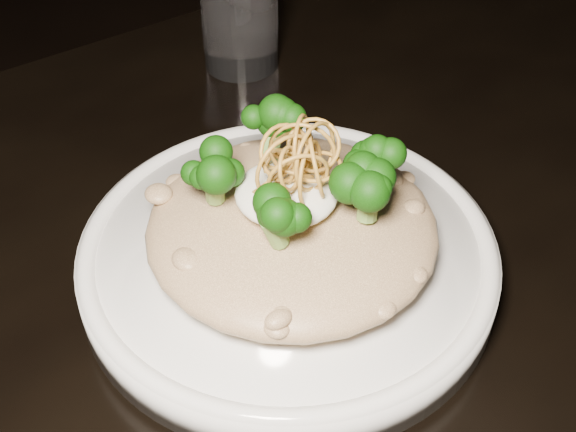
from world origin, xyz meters
The scene contains 7 objects.
table centered at (0.00, 0.00, 0.67)m, with size 1.10×0.80×0.75m.
plate centered at (-0.04, 0.04, 0.76)m, with size 0.28×0.28×0.03m, color white.
risotto centered at (-0.04, 0.03, 0.80)m, with size 0.19×0.19×0.04m, color brown.
broccoli centered at (-0.03, 0.04, 0.84)m, with size 0.12×0.12×0.04m, color black, non-canonical shape.
cheese centered at (-0.04, 0.03, 0.83)m, with size 0.06×0.06×0.02m, color white.
shallots centered at (-0.03, 0.04, 0.85)m, with size 0.05×0.05×0.03m, color #8B5C1D, non-canonical shape.
drinking_glass centered at (0.08, 0.29, 0.81)m, with size 0.07×0.07×0.12m, color silver.
Camera 1 is at (-0.25, -0.27, 1.15)m, focal length 50.00 mm.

